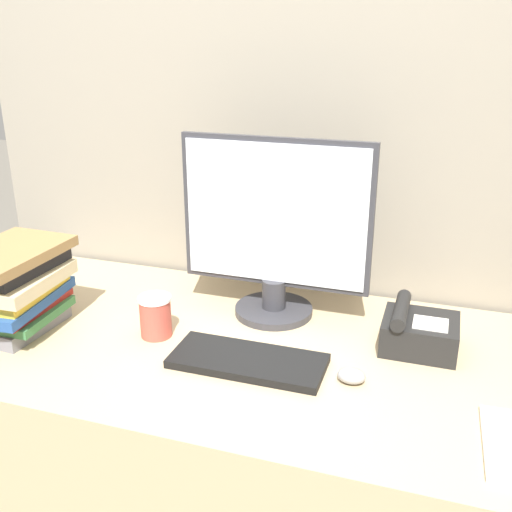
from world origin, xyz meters
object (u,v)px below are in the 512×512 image
(coffee_cup, at_px, (156,316))
(keyboard, at_px, (248,361))
(book_stack, at_px, (13,287))
(desk_telephone, at_px, (418,332))
(monitor, at_px, (273,234))
(mouse, at_px, (351,376))

(coffee_cup, bearing_deg, keyboard, -12.83)
(book_stack, height_order, desk_telephone, book_stack)
(book_stack, bearing_deg, monitor, 26.99)
(coffee_cup, height_order, desk_telephone, desk_telephone)
(keyboard, distance_m, book_stack, 0.65)
(coffee_cup, distance_m, book_stack, 0.38)
(monitor, bearing_deg, keyboard, -85.09)
(monitor, relative_size, keyboard, 1.41)
(monitor, bearing_deg, coffee_cup, -138.54)
(coffee_cup, bearing_deg, desk_telephone, 12.45)
(mouse, bearing_deg, keyboard, -179.69)
(monitor, bearing_deg, book_stack, -153.01)
(monitor, xyz_separation_m, coffee_cup, (-0.25, -0.22, -0.18))
(monitor, distance_m, book_stack, 0.70)
(monitor, xyz_separation_m, keyboard, (0.02, -0.29, -0.23))
(mouse, relative_size, desk_telephone, 0.35)
(keyboard, xyz_separation_m, desk_telephone, (0.38, 0.21, 0.04))
(monitor, xyz_separation_m, mouse, (0.27, -0.28, -0.22))
(keyboard, xyz_separation_m, book_stack, (-0.64, -0.03, 0.12))
(keyboard, height_order, desk_telephone, desk_telephone)
(monitor, relative_size, coffee_cup, 4.74)
(monitor, height_order, coffee_cup, monitor)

